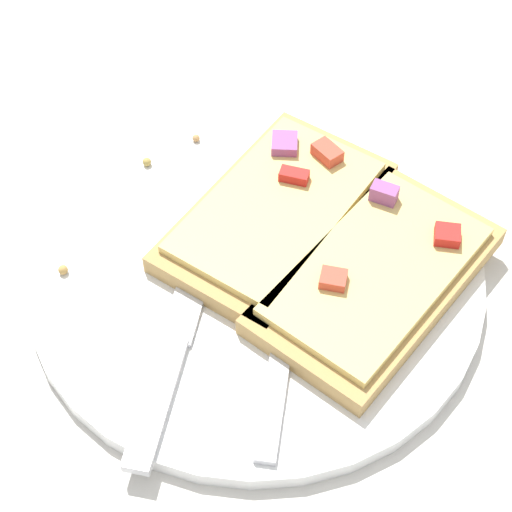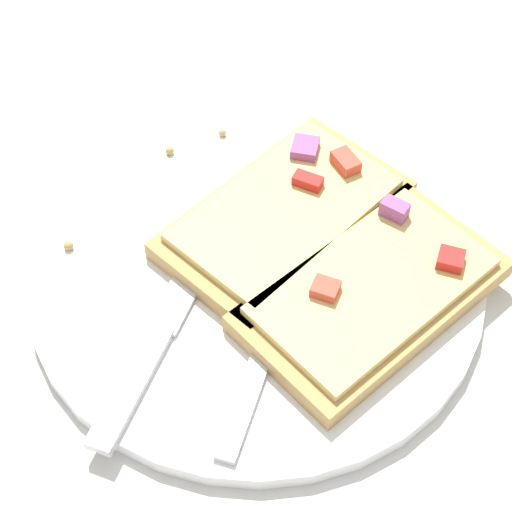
# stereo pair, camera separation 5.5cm
# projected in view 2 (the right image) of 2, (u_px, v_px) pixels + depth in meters

# --- Properties ---
(ground_plane) EXTENTS (4.00, 4.00, 0.00)m
(ground_plane) POSITION_uv_depth(u_px,v_px,m) (256.00, 276.00, 0.57)
(ground_plane) COLOR beige
(plate) EXTENTS (0.30, 0.30, 0.01)m
(plate) POSITION_uv_depth(u_px,v_px,m) (256.00, 271.00, 0.56)
(plate) COLOR white
(plate) RESTS_ON ground
(fork) EXTENTS (0.03, 0.21, 0.01)m
(fork) POSITION_uv_depth(u_px,v_px,m) (283.00, 299.00, 0.54)
(fork) COLOR silver
(fork) RESTS_ON plate
(knife) EXTENTS (0.02, 0.23, 0.01)m
(knife) POSITION_uv_depth(u_px,v_px,m) (169.00, 316.00, 0.53)
(knife) COLOR silver
(knife) RESTS_ON plate
(pizza_slice_main) EXTENTS (0.15, 0.19, 0.03)m
(pizza_slice_main) POSITION_uv_depth(u_px,v_px,m) (285.00, 215.00, 0.57)
(pizza_slice_main) COLOR tan
(pizza_slice_main) RESTS_ON plate
(pizza_slice_corner) EXTENTS (0.16, 0.19, 0.03)m
(pizza_slice_corner) POSITION_uv_depth(u_px,v_px,m) (371.00, 295.00, 0.53)
(pizza_slice_corner) COLOR tan
(pizza_slice_corner) RESTS_ON plate
(crumb_scatter) EXTENTS (0.06, 0.14, 0.01)m
(crumb_scatter) POSITION_uv_depth(u_px,v_px,m) (146.00, 181.00, 0.60)
(crumb_scatter) COLOR tan
(crumb_scatter) RESTS_ON plate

